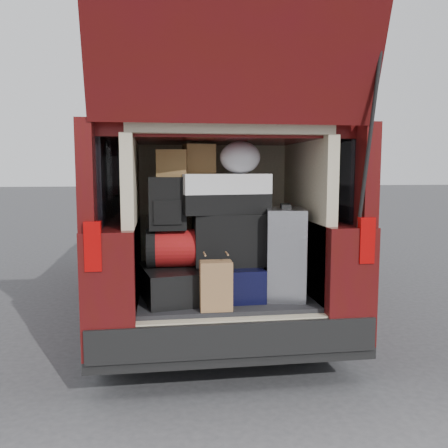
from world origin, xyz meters
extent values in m
plane|color=#343437|center=(0.00, 0.00, 0.00)|extent=(80.00, 80.00, 0.00)
cylinder|color=black|center=(-0.82, 0.40, 0.32)|extent=(0.24, 0.64, 0.64)
cylinder|color=black|center=(0.82, 0.40, 0.32)|extent=(0.24, 0.64, 0.64)
cylinder|color=black|center=(-0.82, 3.70, 0.32)|extent=(0.24, 0.64, 0.64)
cylinder|color=black|center=(0.82, 3.70, 0.32)|extent=(0.24, 0.64, 0.64)
cube|color=black|center=(0.00, 2.08, 0.26)|extent=(1.90, 4.85, 0.08)
cube|color=#4E0C10|center=(-0.79, 2.08, 0.70)|extent=(0.33, 4.85, 0.80)
cube|color=#4E0C10|center=(0.79, 2.08, 0.70)|extent=(0.33, 4.85, 0.80)
cube|color=#4E0C10|center=(0.00, 2.08, 1.73)|extent=(1.82, 4.46, 0.10)
cube|color=black|center=(-0.88, 1.97, 1.44)|extent=(0.12, 4.25, 0.68)
cube|color=black|center=(0.88, 1.97, 1.44)|extent=(0.12, 4.25, 0.68)
cube|color=black|center=(0.00, -0.29, 0.40)|extent=(1.86, 0.16, 0.22)
cube|color=#990505|center=(-0.86, -0.33, 1.02)|extent=(0.10, 0.06, 0.30)
cube|color=#990505|center=(0.86, -0.33, 1.02)|extent=(0.10, 0.06, 0.30)
cube|color=black|center=(0.00, 0.28, 0.52)|extent=(1.24, 1.05, 0.06)
cube|color=beige|center=(-0.66, 0.28, 1.12)|extent=(0.08, 1.05, 1.15)
cube|color=beige|center=(0.66, 0.28, 1.12)|extent=(0.08, 1.05, 1.15)
cube|color=beige|center=(0.00, 0.83, 1.12)|extent=(1.34, 0.06, 1.15)
cube|color=beige|center=(0.00, 0.28, 1.73)|extent=(1.34, 1.05, 0.06)
cube|color=#4E0C10|center=(0.00, -0.46, 2.26)|extent=(1.75, 0.38, 1.02)
cylinder|color=black|center=(0.84, -0.40, 1.65)|extent=(0.02, 0.90, 0.76)
cube|color=black|center=(0.00, 0.28, 0.28)|extent=(1.24, 1.05, 0.55)
cube|color=black|center=(-0.37, 0.13, 0.66)|extent=(0.51, 0.64, 0.23)
cube|color=black|center=(0.04, 0.15, 0.67)|extent=(0.45, 0.54, 0.23)
cube|color=silver|center=(0.44, 0.10, 0.87)|extent=(0.35, 0.48, 0.65)
cube|color=olive|center=(-0.10, -0.17, 0.71)|extent=(0.21, 0.14, 0.33)
cube|color=maroon|center=(-0.35, 0.16, 0.92)|extent=(0.42, 0.28, 0.27)
cube|color=black|center=(0.04, 0.17, 0.97)|extent=(0.53, 0.32, 0.38)
cube|color=black|center=(-0.41, 0.13, 1.24)|extent=(0.26, 0.16, 0.37)
cube|color=silver|center=(0.00, 0.20, 1.30)|extent=(0.68, 0.43, 0.28)
cube|color=brown|center=(-0.36, 0.17, 1.52)|extent=(0.24, 0.21, 0.19)
cube|color=brown|center=(-0.17, 0.25, 1.55)|extent=(0.23, 0.20, 0.21)
ellipsoid|color=silver|center=(0.12, 0.18, 1.56)|extent=(0.31, 0.29, 0.23)
camera|label=1|loc=(-0.48, -3.21, 1.47)|focal=38.00mm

